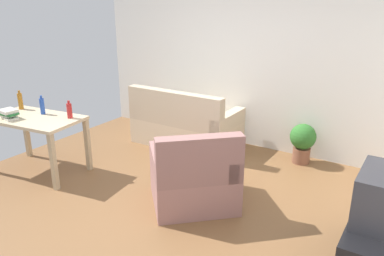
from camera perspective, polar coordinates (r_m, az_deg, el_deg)
The scene contains 11 objects.
ground_plane at distance 4.52m, azimuth -4.56°, elevation -10.69°, with size 5.20×4.40×0.02m, color brown.
wall_rear at distance 5.89m, azimuth 8.23°, elevation 10.30°, with size 5.20×0.10×2.70m, color silver.
couch at distance 5.96m, azimuth -1.13°, elevation 0.29°, with size 1.62×0.84×0.92m.
tv_stand at distance 3.70m, azimuth 25.76°, elevation -15.58°, with size 0.44×1.10×0.48m.
desk at distance 5.34m, azimuth -22.39°, elevation 0.38°, with size 1.28×0.85×0.76m.
potted_plant at distance 5.53m, azimuth 16.25°, elevation -1.82°, with size 0.36×0.36×0.57m.
armchair at distance 4.26m, azimuth 0.34°, elevation -7.58°, with size 1.23×1.23×0.92m.
bottle_amber at distance 5.74m, azimuth -24.35°, elevation 3.72°, with size 0.06×0.06×0.26m.
bottle_blue at distance 5.38m, azimuth -21.55°, elevation 3.10°, with size 0.06×0.06×0.25m.
bottle_red at distance 5.09m, azimuth -17.90°, elevation 2.52°, with size 0.07×0.07×0.23m.
book_stack at distance 5.36m, azimuth -25.80°, elevation 1.92°, with size 0.27×0.20×0.12m.
Camera 1 is at (2.40, -3.11, 2.23)m, focal length 35.57 mm.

